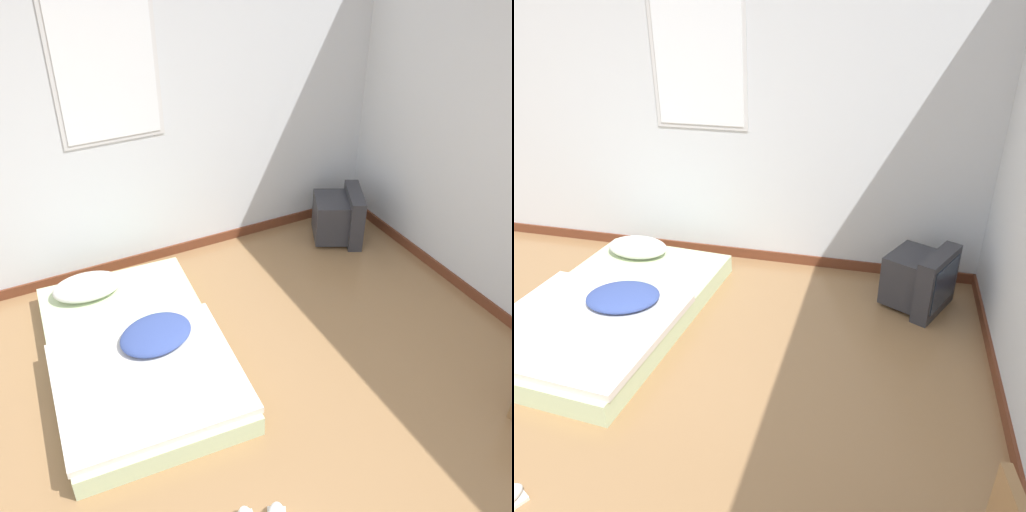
{
  "view_description": "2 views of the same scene",
  "coord_description": "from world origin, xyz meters",
  "views": [
    {
      "loc": [
        -0.68,
        -1.48,
        2.88
      ],
      "look_at": [
        0.92,
        1.67,
        0.47
      ],
      "focal_mm": 40.0,
      "sensor_mm": 36.0,
      "label": 1
    },
    {
      "loc": [
        1.75,
        -1.2,
        2.1
      ],
      "look_at": [
        1.04,
        1.65,
        0.58
      ],
      "focal_mm": 35.0,
      "sensor_mm": 36.0,
      "label": 2
    }
  ],
  "objects": [
    {
      "name": "crt_tv",
      "position": [
        2.06,
        2.21,
        0.23
      ],
      "size": [
        0.57,
        0.59,
        0.48
      ],
      "color": "#333338",
      "rests_on": "ground_plane"
    },
    {
      "name": "mattress_bed",
      "position": [
        -0.11,
        1.47,
        0.11
      ],
      "size": [
        1.26,
        1.93,
        0.3
      ],
      "color": "beige",
      "rests_on": "ground_plane"
    },
    {
      "name": "wall_back",
      "position": [
        0.0,
        2.68,
        1.29
      ],
      "size": [
        7.46,
        0.08,
        2.6
      ],
      "color": "silver",
      "rests_on": "ground_plane"
    }
  ]
}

